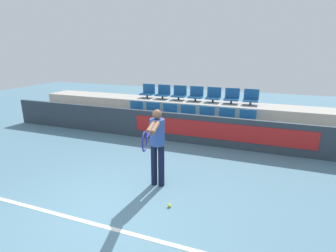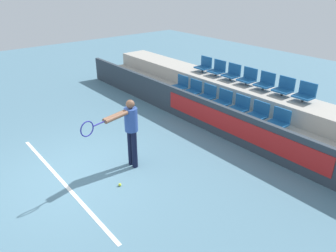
% 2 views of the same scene
% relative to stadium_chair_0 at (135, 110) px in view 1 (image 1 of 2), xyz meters
% --- Properties ---
extents(ground_plane, '(30.00, 30.00, 0.00)m').
position_rel_stadium_chair_0_xyz_m(ground_plane, '(1.92, -4.74, -0.71)').
color(ground_plane, slate).
extents(court_baseline, '(4.77, 0.08, 0.01)m').
position_rel_stadium_chair_0_xyz_m(court_baseline, '(1.92, -5.08, -0.70)').
color(court_baseline, white).
rests_on(court_baseline, ground).
extents(barrier_wall, '(12.88, 0.14, 0.91)m').
position_rel_stadium_chair_0_xyz_m(barrier_wall, '(1.96, -0.75, -0.25)').
color(barrier_wall, '#2D3842').
rests_on(barrier_wall, ground).
extents(bleacher_tier_front, '(12.48, 1.09, 0.48)m').
position_rel_stadium_chair_0_xyz_m(bleacher_tier_front, '(1.92, -0.13, -0.46)').
color(bleacher_tier_front, '#ADA89E').
rests_on(bleacher_tier_front, ground).
extents(bleacher_tier_middle, '(12.48, 1.09, 0.97)m').
position_rel_stadium_chair_0_xyz_m(bleacher_tier_middle, '(1.92, 0.96, -0.22)').
color(bleacher_tier_middle, '#ADA89E').
rests_on(bleacher_tier_middle, ground).
extents(stadium_chair_0, '(0.50, 0.40, 0.52)m').
position_rel_stadium_chair_0_xyz_m(stadium_chair_0, '(0.00, 0.00, 0.00)').
color(stadium_chair_0, '#333333').
rests_on(stadium_chair_0, bleacher_tier_front).
extents(stadium_chair_1, '(0.50, 0.40, 0.52)m').
position_rel_stadium_chair_0_xyz_m(stadium_chair_1, '(0.64, 0.00, 0.00)').
color(stadium_chair_1, '#333333').
rests_on(stadium_chair_1, bleacher_tier_front).
extents(stadium_chair_2, '(0.50, 0.40, 0.52)m').
position_rel_stadium_chair_0_xyz_m(stadium_chair_2, '(1.28, 0.00, 0.00)').
color(stadium_chair_2, '#333333').
rests_on(stadium_chair_2, bleacher_tier_front).
extents(stadium_chair_3, '(0.50, 0.40, 0.52)m').
position_rel_stadium_chair_0_xyz_m(stadium_chair_3, '(1.92, 0.00, 0.00)').
color(stadium_chair_3, '#333333').
rests_on(stadium_chair_3, bleacher_tier_front).
extents(stadium_chair_4, '(0.50, 0.40, 0.52)m').
position_rel_stadium_chair_0_xyz_m(stadium_chair_4, '(2.56, 0.00, 0.00)').
color(stadium_chair_4, '#333333').
rests_on(stadium_chair_4, bleacher_tier_front).
extents(stadium_chair_5, '(0.50, 0.40, 0.52)m').
position_rel_stadium_chair_0_xyz_m(stadium_chair_5, '(3.20, 0.00, 0.00)').
color(stadium_chair_5, '#333333').
rests_on(stadium_chair_5, bleacher_tier_front).
extents(stadium_chair_6, '(0.50, 0.40, 0.52)m').
position_rel_stadium_chair_0_xyz_m(stadium_chair_6, '(3.85, 0.00, 0.00)').
color(stadium_chair_6, '#333333').
rests_on(stadium_chair_6, bleacher_tier_front).
extents(stadium_chair_7, '(0.50, 0.40, 0.52)m').
position_rel_stadium_chair_0_xyz_m(stadium_chair_7, '(0.00, 1.09, 0.48)').
color(stadium_chair_7, '#333333').
rests_on(stadium_chair_7, bleacher_tier_middle).
extents(stadium_chair_8, '(0.50, 0.40, 0.52)m').
position_rel_stadium_chair_0_xyz_m(stadium_chair_8, '(0.64, 1.09, 0.48)').
color(stadium_chair_8, '#333333').
rests_on(stadium_chair_8, bleacher_tier_middle).
extents(stadium_chair_9, '(0.50, 0.40, 0.52)m').
position_rel_stadium_chair_0_xyz_m(stadium_chair_9, '(1.28, 1.09, 0.48)').
color(stadium_chair_9, '#333333').
rests_on(stadium_chair_9, bleacher_tier_middle).
extents(stadium_chair_10, '(0.50, 0.40, 0.52)m').
position_rel_stadium_chair_0_xyz_m(stadium_chair_10, '(1.92, 1.09, 0.48)').
color(stadium_chair_10, '#333333').
rests_on(stadium_chair_10, bleacher_tier_middle).
extents(stadium_chair_11, '(0.50, 0.40, 0.52)m').
position_rel_stadium_chair_0_xyz_m(stadium_chair_11, '(2.56, 1.09, 0.48)').
color(stadium_chair_11, '#333333').
rests_on(stadium_chair_11, bleacher_tier_middle).
extents(stadium_chair_12, '(0.50, 0.40, 0.52)m').
position_rel_stadium_chair_0_xyz_m(stadium_chair_12, '(3.20, 1.09, 0.48)').
color(stadium_chair_12, '#333333').
rests_on(stadium_chair_12, bleacher_tier_middle).
extents(stadium_chair_13, '(0.50, 0.40, 0.52)m').
position_rel_stadium_chair_0_xyz_m(stadium_chair_13, '(3.85, 1.09, 0.48)').
color(stadium_chair_13, '#333333').
rests_on(stadium_chair_13, bleacher_tier_middle).
extents(tennis_player, '(0.48, 1.49, 1.65)m').
position_rel_stadium_chair_0_xyz_m(tennis_player, '(2.35, -3.58, 0.31)').
color(tennis_player, black).
rests_on(tennis_player, ground).
extents(tennis_ball, '(0.07, 0.07, 0.07)m').
position_rel_stadium_chair_0_xyz_m(tennis_ball, '(2.84, -4.19, -0.67)').
color(tennis_ball, '#CCDB33').
rests_on(tennis_ball, ground).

